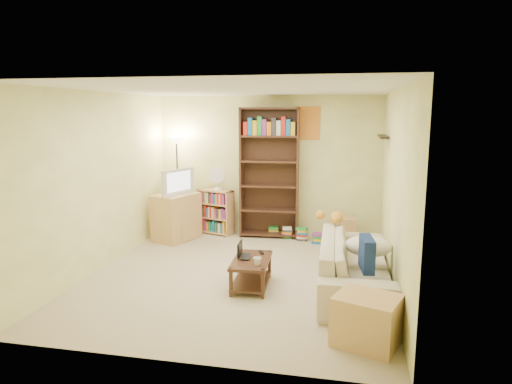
% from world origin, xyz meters
% --- Properties ---
extents(room, '(4.50, 4.54, 2.52)m').
position_xyz_m(room, '(0.00, 0.01, 1.62)').
color(room, '#BDAE8E').
rests_on(room, ground).
extents(sofa, '(2.24, 0.96, 0.64)m').
position_xyz_m(sofa, '(1.55, -0.16, 0.32)').
color(sofa, beige).
rests_on(sofa, ground).
extents(navy_pillow, '(0.18, 0.44, 0.38)m').
position_xyz_m(navy_pillow, '(1.67, -0.63, 0.61)').
color(navy_pillow, navy).
rests_on(navy_pillow, sofa).
extents(cream_blanket, '(0.59, 0.42, 0.25)m').
position_xyz_m(cream_blanket, '(1.71, -0.10, 0.55)').
color(cream_blanket, silver).
rests_on(cream_blanket, sofa).
extents(tabby_cat, '(0.50, 0.19, 0.17)m').
position_xyz_m(tabby_cat, '(1.25, 0.68, 0.73)').
color(tabby_cat, orange).
rests_on(tabby_cat, sofa).
extents(coffee_table, '(0.50, 0.85, 0.36)m').
position_xyz_m(coffee_table, '(0.25, -0.36, 0.23)').
color(coffee_table, '#3E2718').
rests_on(coffee_table, ground).
extents(laptop, '(0.32, 0.25, 0.02)m').
position_xyz_m(laptop, '(0.21, -0.30, 0.38)').
color(laptop, black).
rests_on(laptop, coffee_table).
extents(laptop_screen, '(0.03, 0.27, 0.18)m').
position_xyz_m(laptop_screen, '(0.09, -0.30, 0.47)').
color(laptop_screen, white).
rests_on(laptop_screen, laptop).
extents(mug, '(0.11, 0.11, 0.09)m').
position_xyz_m(mug, '(0.37, -0.55, 0.41)').
color(mug, silver).
rests_on(mug, coffee_table).
extents(tv_remote, '(0.09, 0.15, 0.02)m').
position_xyz_m(tv_remote, '(0.33, -0.08, 0.37)').
color(tv_remote, black).
rests_on(tv_remote, coffee_table).
extents(tv_stand, '(0.78, 0.90, 0.81)m').
position_xyz_m(tv_stand, '(-1.49, 1.53, 0.40)').
color(tv_stand, tan).
rests_on(tv_stand, ground).
extents(television, '(0.84, 0.62, 0.44)m').
position_xyz_m(television, '(-1.49, 1.53, 1.03)').
color(television, black).
rests_on(television, tv_stand).
extents(tall_bookshelf, '(1.05, 0.41, 2.29)m').
position_xyz_m(tall_bookshelf, '(0.07, 2.05, 1.21)').
color(tall_bookshelf, '#482A1B').
rests_on(tall_bookshelf, ground).
extents(short_bookshelf, '(0.68, 0.43, 0.82)m').
position_xyz_m(short_bookshelf, '(-0.92, 2.03, 0.41)').
color(short_bookshelf, tan).
rests_on(short_bookshelf, ground).
extents(desk_fan, '(0.29, 0.16, 0.43)m').
position_xyz_m(desk_fan, '(-0.88, 1.99, 1.05)').
color(desk_fan, white).
rests_on(desk_fan, short_bookshelf).
extents(floor_lamp, '(0.30, 0.30, 1.77)m').
position_xyz_m(floor_lamp, '(-1.62, 1.97, 1.41)').
color(floor_lamp, black).
rests_on(floor_lamp, ground).
extents(side_table, '(0.45, 0.45, 0.50)m').
position_xyz_m(side_table, '(1.38, 1.67, 0.25)').
color(side_table, tan).
rests_on(side_table, ground).
extents(end_cabinet, '(0.72, 0.66, 0.49)m').
position_xyz_m(end_cabinet, '(1.65, -1.57, 0.24)').
color(end_cabinet, tan).
rests_on(end_cabinet, ground).
extents(book_stacks, '(1.00, 0.51, 0.23)m').
position_xyz_m(book_stacks, '(0.56, 1.94, 0.10)').
color(book_stacks, red).
rests_on(book_stacks, ground).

